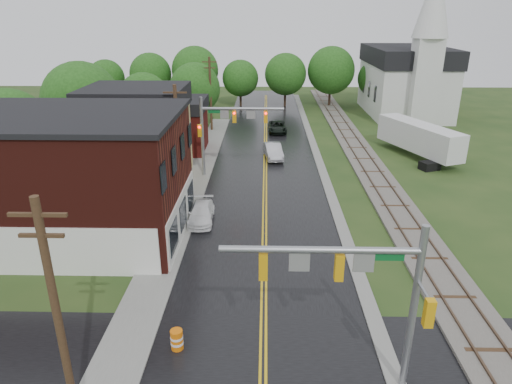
{
  "coord_description": "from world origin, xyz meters",
  "views": [
    {
      "loc": [
        0.04,
        -12.3,
        14.09
      ],
      "look_at": [
        -0.55,
        14.29,
        3.5
      ],
      "focal_mm": 32.0,
      "sensor_mm": 36.0,
      "label": 1
    }
  ],
  "objects_px": {
    "church": "(408,74)",
    "utility_pole_c": "(211,93)",
    "utility_pole_b": "(178,140)",
    "tree_left_e": "(196,90)",
    "tree_left_b": "(83,103)",
    "tree_left_c": "(145,100)",
    "sedan_silver": "(273,151)",
    "semi_trailer": "(419,137)",
    "tree_left_a": "(11,135)",
    "construction_barrel": "(177,340)",
    "pickup_white": "(201,213)",
    "traffic_signal_near": "(359,280)",
    "utility_pole_a": "(57,316)",
    "traffic_signal_far": "(226,123)",
    "suv_dark": "(277,127)",
    "brick_building": "(71,177)"
  },
  "relations": [
    {
      "from": "traffic_signal_near",
      "to": "tree_left_b",
      "type": "height_order",
      "value": "tree_left_b"
    },
    {
      "from": "church",
      "to": "tree_left_a",
      "type": "bearing_deg",
      "value": -141.37
    },
    {
      "from": "utility_pole_c",
      "to": "traffic_signal_far",
      "type": "bearing_deg",
      "value": -78.91
    },
    {
      "from": "sedan_silver",
      "to": "semi_trailer",
      "type": "height_order",
      "value": "semi_trailer"
    },
    {
      "from": "church",
      "to": "tree_left_e",
      "type": "distance_m",
      "value": 29.91
    },
    {
      "from": "tree_left_c",
      "to": "suv_dark",
      "type": "height_order",
      "value": "tree_left_c"
    },
    {
      "from": "tree_left_b",
      "to": "tree_left_c",
      "type": "relative_size",
      "value": 1.27
    },
    {
      "from": "brick_building",
      "to": "utility_pole_b",
      "type": "distance_m",
      "value": 9.03
    },
    {
      "from": "tree_left_c",
      "to": "pickup_white",
      "type": "relative_size",
      "value": 1.82
    },
    {
      "from": "tree_left_a",
      "to": "tree_left_e",
      "type": "height_order",
      "value": "tree_left_a"
    },
    {
      "from": "sedan_silver",
      "to": "construction_barrel",
      "type": "height_order",
      "value": "sedan_silver"
    },
    {
      "from": "tree_left_b",
      "to": "suv_dark",
      "type": "relative_size",
      "value": 2.06
    },
    {
      "from": "church",
      "to": "suv_dark",
      "type": "relative_size",
      "value": 4.24
    },
    {
      "from": "traffic_signal_near",
      "to": "pickup_white",
      "type": "bearing_deg",
      "value": 117.58
    },
    {
      "from": "tree_left_e",
      "to": "brick_building",
      "type": "bearing_deg",
      "value": -96.71
    },
    {
      "from": "church",
      "to": "tree_left_b",
      "type": "bearing_deg",
      "value": -150.01
    },
    {
      "from": "tree_left_b",
      "to": "tree_left_c",
      "type": "bearing_deg",
      "value": 63.44
    },
    {
      "from": "utility_pole_b",
      "to": "sedan_silver",
      "type": "xyz_separation_m",
      "value": [
        7.6,
        10.52,
        -3.97
      ]
    },
    {
      "from": "church",
      "to": "utility_pole_b",
      "type": "distance_m",
      "value": 41.55
    },
    {
      "from": "pickup_white",
      "to": "tree_left_a",
      "type": "bearing_deg",
      "value": 161.38
    },
    {
      "from": "brick_building",
      "to": "suv_dark",
      "type": "xyz_separation_m",
      "value": [
        13.94,
        28.36,
        -3.5
      ]
    },
    {
      "from": "tree_left_a",
      "to": "semi_trailer",
      "type": "relative_size",
      "value": 0.8
    },
    {
      "from": "utility_pole_b",
      "to": "construction_barrel",
      "type": "distance_m",
      "value": 18.72
    },
    {
      "from": "utility_pole_a",
      "to": "utility_pole_c",
      "type": "height_order",
      "value": "same"
    },
    {
      "from": "tree_left_c",
      "to": "construction_barrel",
      "type": "bearing_deg",
      "value": -74.43
    },
    {
      "from": "sedan_silver",
      "to": "construction_barrel",
      "type": "bearing_deg",
      "value": -106.87
    },
    {
      "from": "traffic_signal_near",
      "to": "semi_trailer",
      "type": "bearing_deg",
      "value": 68.67
    },
    {
      "from": "tree_left_b",
      "to": "construction_barrel",
      "type": "height_order",
      "value": "tree_left_b"
    },
    {
      "from": "utility_pole_a",
      "to": "sedan_silver",
      "type": "relative_size",
      "value": 1.99
    },
    {
      "from": "tree_left_a",
      "to": "construction_barrel",
      "type": "bearing_deg",
      "value": -48.2
    },
    {
      "from": "tree_left_c",
      "to": "construction_barrel",
      "type": "distance_m",
      "value": 37.48
    },
    {
      "from": "pickup_white",
      "to": "traffic_signal_far",
      "type": "bearing_deg",
      "value": 81.73
    },
    {
      "from": "church",
      "to": "construction_barrel",
      "type": "relative_size",
      "value": 20.3
    },
    {
      "from": "tree_left_a",
      "to": "utility_pole_c",
      "type": "bearing_deg",
      "value": 59.45
    },
    {
      "from": "pickup_white",
      "to": "semi_trailer",
      "type": "bearing_deg",
      "value": 36.14
    },
    {
      "from": "sedan_silver",
      "to": "traffic_signal_far",
      "type": "bearing_deg",
      "value": -135.33
    },
    {
      "from": "tree_left_c",
      "to": "pickup_white",
      "type": "height_order",
      "value": "tree_left_c"
    },
    {
      "from": "tree_left_a",
      "to": "construction_barrel",
      "type": "height_order",
      "value": "tree_left_a"
    },
    {
      "from": "church",
      "to": "utility_pole_c",
      "type": "bearing_deg",
      "value": -160.03
    },
    {
      "from": "utility_pole_c",
      "to": "tree_left_e",
      "type": "distance_m",
      "value": 2.79
    },
    {
      "from": "utility_pole_b",
      "to": "tree_left_a",
      "type": "xyz_separation_m",
      "value": [
        -13.05,
        -0.1,
        0.39
      ]
    },
    {
      "from": "utility_pole_c",
      "to": "pickup_white",
      "type": "distance_m",
      "value": 27.08
    },
    {
      "from": "traffic_signal_far",
      "to": "semi_trailer",
      "type": "height_order",
      "value": "traffic_signal_far"
    },
    {
      "from": "pickup_white",
      "to": "construction_barrel",
      "type": "distance_m",
      "value": 13.34
    },
    {
      "from": "utility_pole_a",
      "to": "semi_trailer",
      "type": "distance_m",
      "value": 40.13
    },
    {
      "from": "traffic_signal_far",
      "to": "suv_dark",
      "type": "relative_size",
      "value": 1.56
    },
    {
      "from": "church",
      "to": "utility_pole_c",
      "type": "xyz_separation_m",
      "value": [
        -26.8,
        -9.74,
        -1.11
      ]
    },
    {
      "from": "tree_left_a",
      "to": "construction_barrel",
      "type": "xyz_separation_m",
      "value": [
        16.0,
        -17.9,
        -4.62
      ]
    },
    {
      "from": "utility_pole_a",
      "to": "tree_left_c",
      "type": "relative_size",
      "value": 1.18
    },
    {
      "from": "suv_dark",
      "to": "sedan_silver",
      "type": "height_order",
      "value": "sedan_silver"
    }
  ]
}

